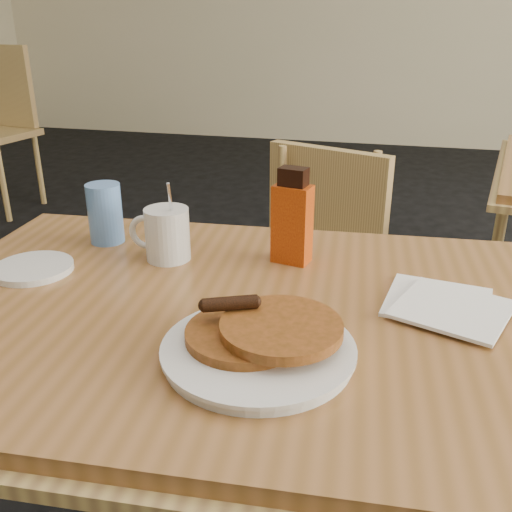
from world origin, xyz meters
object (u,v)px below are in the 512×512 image
(coffee_mug, at_px, (166,233))
(blue_tumbler, at_px, (105,213))
(chair_main_far, at_px, (320,270))
(syrup_bottle, at_px, (292,219))
(main_table, at_px, (244,329))
(pancake_plate, at_px, (260,343))

(coffee_mug, distance_m, blue_tumbler, 0.17)
(chair_main_far, height_order, syrup_bottle, syrup_bottle)
(chair_main_far, relative_size, coffee_mug, 5.28)
(syrup_bottle, bearing_deg, coffee_mug, -157.22)
(main_table, xyz_separation_m, coffee_mug, (-0.20, 0.15, 0.10))
(main_table, height_order, coffee_mug, coffee_mug)
(blue_tumbler, bearing_deg, main_table, -30.51)
(blue_tumbler, bearing_deg, chair_main_far, 53.98)
(syrup_bottle, bearing_deg, chair_main_far, 102.77)
(pancake_plate, relative_size, coffee_mug, 1.69)
(main_table, bearing_deg, pancake_plate, -66.16)
(main_table, relative_size, blue_tumbler, 9.97)
(blue_tumbler, bearing_deg, syrup_bottle, -1.11)
(chair_main_far, bearing_deg, main_table, -71.14)
(pancake_plate, xyz_separation_m, syrup_bottle, (-0.02, 0.33, 0.07))
(syrup_bottle, xyz_separation_m, blue_tumbler, (-0.39, 0.01, -0.02))
(coffee_mug, distance_m, syrup_bottle, 0.24)
(syrup_bottle, relative_size, blue_tumbler, 1.49)
(chair_main_far, bearing_deg, blue_tumbler, -105.09)
(syrup_bottle, bearing_deg, pancake_plate, -75.00)
(main_table, relative_size, syrup_bottle, 6.69)
(chair_main_far, height_order, blue_tumbler, blue_tumbler)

